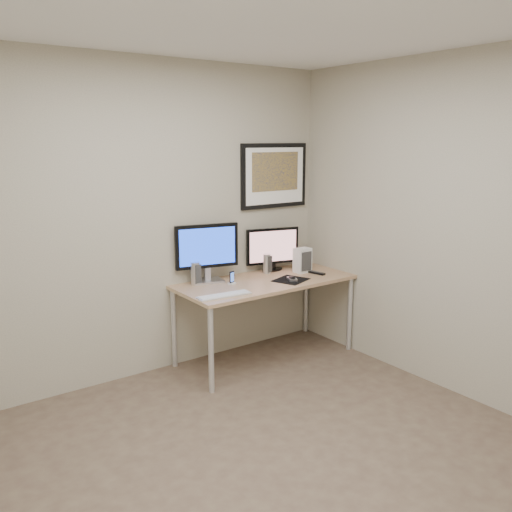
# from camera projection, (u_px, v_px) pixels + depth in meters

# --- Properties ---
(floor) EXTENTS (3.60, 3.60, 0.00)m
(floor) POSITION_uv_depth(u_px,v_px,m) (267.00, 465.00, 3.32)
(floor) COLOR #4C392F
(floor) RESTS_ON ground
(room) EXTENTS (3.60, 3.60, 3.60)m
(room) POSITION_uv_depth(u_px,v_px,m) (224.00, 191.00, 3.33)
(room) COLOR white
(room) RESTS_ON ground
(desk) EXTENTS (1.60, 0.70, 0.73)m
(desk) POSITION_uv_depth(u_px,v_px,m) (265.00, 287.00, 4.82)
(desk) COLOR #946547
(desk) RESTS_ON floor
(framed_art) EXTENTS (0.75, 0.04, 0.60)m
(framed_art) POSITION_uv_depth(u_px,v_px,m) (274.00, 176.00, 5.08)
(framed_art) COLOR black
(framed_art) RESTS_ON room
(monitor_large) EXTENTS (0.56, 0.23, 0.51)m
(monitor_large) POSITION_uv_depth(u_px,v_px,m) (207.00, 250.00, 4.69)
(monitor_large) COLOR silver
(monitor_large) RESTS_ON desk
(monitor_tv) EXTENTS (0.51, 0.17, 0.41)m
(monitor_tv) POSITION_uv_depth(u_px,v_px,m) (273.00, 248.00, 5.12)
(monitor_tv) COLOR black
(monitor_tv) RESTS_ON desk
(speaker_left) EXTENTS (0.09, 0.09, 0.20)m
(speaker_left) POSITION_uv_depth(u_px,v_px,m) (195.00, 273.00, 4.65)
(speaker_left) COLOR silver
(speaker_left) RESTS_ON desk
(speaker_right) EXTENTS (0.09, 0.09, 0.18)m
(speaker_right) POSITION_uv_depth(u_px,v_px,m) (267.00, 264.00, 5.04)
(speaker_right) COLOR silver
(speaker_right) RESTS_ON desk
(phone_dock) EXTENTS (0.07, 0.07, 0.11)m
(phone_dock) POSITION_uv_depth(u_px,v_px,m) (232.00, 278.00, 4.67)
(phone_dock) COLOR black
(phone_dock) RESTS_ON desk
(keyboard) EXTENTS (0.46, 0.16, 0.02)m
(keyboard) POSITION_uv_depth(u_px,v_px,m) (224.00, 295.00, 4.32)
(keyboard) COLOR silver
(keyboard) RESTS_ON desk
(mousepad) EXTENTS (0.35, 0.33, 0.00)m
(mousepad) POSITION_uv_depth(u_px,v_px,m) (291.00, 280.00, 4.81)
(mousepad) COLOR black
(mousepad) RESTS_ON desk
(mouse) EXTENTS (0.10, 0.13, 0.04)m
(mouse) POSITION_uv_depth(u_px,v_px,m) (292.00, 278.00, 4.79)
(mouse) COLOR black
(mouse) RESTS_ON mousepad
(remote) EXTENTS (0.08, 0.17, 0.02)m
(remote) POSITION_uv_depth(u_px,v_px,m) (317.00, 273.00, 5.03)
(remote) COLOR black
(remote) RESTS_ON desk
(fan_unit) EXTENTS (0.15, 0.11, 0.23)m
(fan_unit) POSITION_uv_depth(u_px,v_px,m) (302.00, 260.00, 5.08)
(fan_unit) COLOR silver
(fan_unit) RESTS_ON desk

